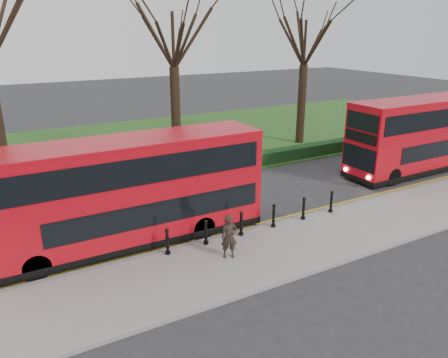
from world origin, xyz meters
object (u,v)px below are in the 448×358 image
pedestrian (229,237)px  bus_lead (130,193)px  bollard_row (258,220)px  bus_rear (427,134)px

pedestrian → bus_lead: bearing=148.7°
bollard_row → bus_lead: 5.34m
bus_rear → bollard_row: bearing=-169.7°
bollard_row → bus_lead: size_ratio=0.77×
pedestrian → bollard_row: bearing=50.7°
bollard_row → pedestrian: size_ratio=4.96×
pedestrian → bus_rear: bearing=32.5°
bus_lead → bus_rear: bearing=2.0°
bollard_row → pedestrian: (-2.14, -1.33, 0.33)m
bus_lead → pedestrian: (2.64, -3.18, -1.17)m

